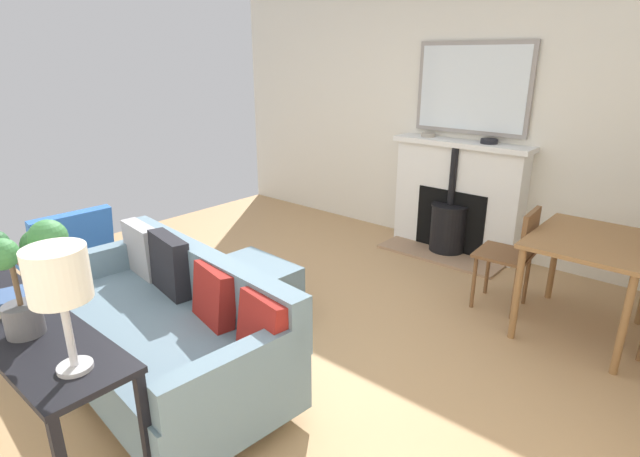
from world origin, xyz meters
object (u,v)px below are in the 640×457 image
Objects in this scene: potted_plant at (16,260)px; table_lamp_far_end at (58,279)px; fireplace at (455,203)px; dining_chair_near_fireplace at (515,250)px; armchair_accent at (69,254)px; dining_table at (591,253)px; console_table at (22,335)px; sofa at (164,328)px; mantel_bowl_near at (428,135)px; book_stack at (5,302)px; ottoman at (249,286)px; mantel_bowl_far at (489,141)px.

table_lamp_far_end is at bearing 90.54° from potted_plant.
fireplace is at bearing -176.32° from table_lamp_far_end.
dining_chair_near_fireplace is at bearing 167.30° from table_lamp_far_end.
armchair_accent is 0.88× the size of dining_table.
table_lamp_far_end is at bearing 90.00° from console_table.
dining_table is at bearing 141.59° from sofa.
potted_plant reaches higher than armchair_accent.
mantel_bowl_near is 0.26× the size of potted_plant.
book_stack is (0.81, 1.26, 0.32)m from armchair_accent.
dining_table is (-1.43, 2.03, 0.38)m from ottoman.
mantel_bowl_far is 0.30× the size of table_lamp_far_end.
dining_chair_near_fireplace is (-3.06, 1.13, -0.58)m from potted_plant.
potted_plant is at bearing -20.30° from dining_chair_near_fireplace.
console_table is 3.56m from dining_table.
armchair_accent is (-0.06, -1.43, 0.10)m from sofa.
armchair_accent is 1.53m from book_stack.
mantel_bowl_near is at bearing -170.86° from table_lamp_far_end.
fireplace reaches higher than dining_table.
armchair_accent is at bearing -56.32° from ottoman.
dining_table is (-3.05, 1.83, -0.02)m from console_table.
dining_chair_near_fireplace is (0.90, 0.94, -0.00)m from fireplace.
sofa is 2.82× the size of ottoman.
mantel_bowl_far is 0.66× the size of book_stack.
mantel_bowl_near is 4.01m from potted_plant.
console_table is 1.93× the size of dining_chair_near_fireplace.
book_stack is at bearing -1.96° from mantel_bowl_near.
book_stack is (-0.00, -0.17, 0.12)m from console_table.
mantel_bowl_near is 0.59× the size of book_stack.
potted_plant is 2.27× the size of book_stack.
table_lamp_far_end is 0.63× the size of dining_chair_near_fireplace.
table_lamp_far_end reaches higher than ottoman.
sofa is 2.65m from dining_chair_near_fireplace.
dining_chair_near_fireplace is at bearing 150.56° from sofa.
table_lamp_far_end is 3.20m from dining_chair_near_fireplace.
book_stack is (4.00, -0.14, -0.40)m from mantel_bowl_near.
console_table is 3.33m from dining_chair_near_fireplace.
dining_table is (-3.05, 1.21, -0.51)m from table_lamp_far_end.
table_lamp_far_end is (3.96, 0.25, 0.63)m from fireplace.
console_table is at bearing -0.11° from sofa.
fireplace reaches higher than armchair_accent.
book_stack is at bearing -11.19° from mantel_bowl_far.
table_lamp_far_end is at bearing 9.14° from mantel_bowl_near.
armchair_accent is 3.53m from dining_chair_near_fireplace.
table_lamp_far_end is at bearing 68.18° from armchair_accent.
mantel_bowl_far is 0.17× the size of dining_table.
mantel_bowl_near reaches higher than dining_table.
dining_table is (-2.24, 3.25, 0.18)m from armchair_accent.
potted_plant is (4.00, 0.20, -0.08)m from mantel_bowl_near.
sofa reaches higher than console_table.
dining_table is at bearing 58.38° from fireplace.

